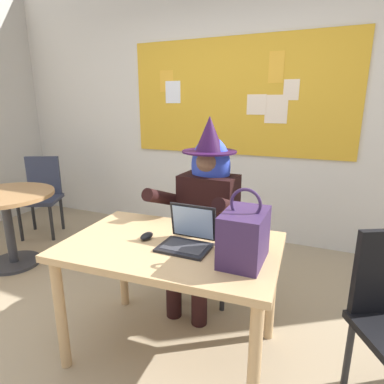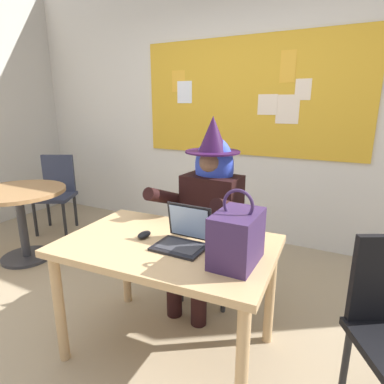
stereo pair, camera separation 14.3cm
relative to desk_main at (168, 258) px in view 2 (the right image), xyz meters
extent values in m
plane|color=tan|center=(-0.19, 0.04, -0.63)|extent=(24.00, 24.00, 0.00)
cube|color=silver|center=(-0.19, 1.99, 0.87)|extent=(5.92, 0.10, 2.98)
cube|color=gold|center=(-0.19, 1.93, 0.92)|extent=(2.40, 0.02, 1.20)
cube|color=#F4E0C6|center=(0.23, 1.92, 0.81)|extent=(0.23, 0.00, 0.28)
cube|color=white|center=(-0.93, 1.92, 0.99)|extent=(0.18, 0.01, 0.24)
cube|color=gold|center=(0.20, 1.92, 1.20)|extent=(0.15, 0.01, 0.29)
cube|color=#F4E0C6|center=(0.02, 1.92, 0.85)|extent=(0.21, 0.01, 0.20)
cube|color=gold|center=(-1.00, 1.92, 1.11)|extent=(0.19, 0.02, 0.23)
cube|color=#F4E0C6|center=(0.36, 1.92, 0.99)|extent=(0.15, 0.01, 0.20)
cube|color=tan|center=(0.00, 0.00, 0.08)|extent=(1.24, 0.84, 0.04)
cylinder|color=tan|center=(-0.52, -0.36, -0.29)|extent=(0.06, 0.06, 0.68)
cylinder|color=tan|center=(0.56, -0.29, -0.29)|extent=(0.06, 0.06, 0.68)
cylinder|color=tan|center=(-0.56, 0.29, -0.29)|extent=(0.06, 0.06, 0.68)
cylinder|color=tan|center=(0.52, 0.36, -0.29)|extent=(0.06, 0.06, 0.68)
cube|color=#2D3347|center=(-0.03, 0.66, -0.19)|extent=(0.45, 0.45, 0.04)
cube|color=#2D3347|center=(-0.04, 0.85, 0.05)|extent=(0.38, 0.07, 0.45)
cylinder|color=#262628|center=(0.15, 0.51, -0.42)|extent=(0.04, 0.04, 0.42)
cylinder|color=#262628|center=(-0.19, 0.48, -0.42)|extent=(0.04, 0.04, 0.42)
cylinder|color=#262628|center=(0.13, 0.85, -0.42)|extent=(0.04, 0.04, 0.42)
cylinder|color=#262628|center=(-0.21, 0.82, -0.42)|extent=(0.04, 0.04, 0.42)
cylinder|color=black|center=(0.05, 0.30, -0.40)|extent=(0.11, 0.11, 0.46)
cylinder|color=black|center=(-0.15, 0.31, -0.40)|extent=(0.11, 0.11, 0.46)
cylinder|color=black|center=(0.06, 0.47, -0.14)|extent=(0.17, 0.43, 0.15)
cylinder|color=black|center=(-0.14, 0.48, -0.14)|extent=(0.17, 0.43, 0.15)
cube|color=black|center=(-0.03, 0.68, 0.09)|extent=(0.43, 0.28, 0.52)
cylinder|color=black|center=(0.21, 0.44, 0.20)|extent=(0.11, 0.47, 0.24)
cylinder|color=black|center=(-0.29, 0.47, 0.20)|extent=(0.11, 0.47, 0.24)
sphere|color=brown|center=(-0.03, 0.68, 0.45)|extent=(0.20, 0.20, 0.20)
ellipsoid|color=blue|center=(-0.03, 0.71, 0.41)|extent=(0.31, 0.23, 0.44)
cylinder|color=#2D0F38|center=(-0.03, 0.68, 0.52)|extent=(0.40, 0.40, 0.01)
cone|color=#2D0F38|center=(-0.03, 0.68, 0.65)|extent=(0.21, 0.21, 0.25)
cube|color=black|center=(0.10, -0.04, 0.10)|extent=(0.28, 0.21, 0.01)
cube|color=#333338|center=(0.10, -0.04, 0.11)|extent=(0.23, 0.15, 0.00)
cube|color=black|center=(0.10, 0.08, 0.21)|extent=(0.28, 0.04, 0.21)
cube|color=#99B7E0|center=(0.10, 0.07, 0.21)|extent=(0.24, 0.03, 0.18)
ellipsoid|color=black|center=(-0.16, 0.00, 0.11)|extent=(0.06, 0.10, 0.03)
cube|color=#38234C|center=(0.43, -0.05, 0.23)|extent=(0.20, 0.30, 0.26)
torus|color=#38234C|center=(0.43, -0.05, 0.40)|extent=(0.16, 0.02, 0.16)
cylinder|color=#A37547|center=(-1.90, 0.40, 0.06)|extent=(0.85, 0.85, 0.03)
cylinder|color=#333338|center=(-1.90, 0.40, -0.28)|extent=(0.08, 0.08, 0.64)
cylinder|color=#333338|center=(-1.90, 0.40, -0.61)|extent=(0.47, 0.47, 0.03)
cube|color=#2D3347|center=(-2.22, 1.05, -0.20)|extent=(0.56, 0.56, 0.04)
cube|color=#2D3347|center=(-2.31, 1.22, 0.04)|extent=(0.36, 0.20, 0.45)
cylinder|color=#262628|center=(-2.00, 0.97, -0.42)|extent=(0.04, 0.04, 0.41)
cylinder|color=#262628|center=(-2.30, 0.82, -0.42)|extent=(0.04, 0.04, 0.41)
cylinder|color=#262628|center=(-2.15, 1.28, -0.42)|extent=(0.04, 0.04, 0.41)
cylinder|color=#262628|center=(-2.45, 1.12, -0.42)|extent=(0.04, 0.04, 0.41)
cylinder|color=#262628|center=(0.97, 0.14, -0.43)|extent=(0.04, 0.04, 0.40)
camera|label=1|loc=(0.77, -1.49, 0.85)|focal=30.10mm
camera|label=2|loc=(0.90, -1.43, 0.85)|focal=30.10mm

